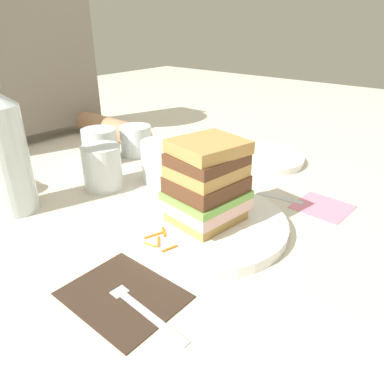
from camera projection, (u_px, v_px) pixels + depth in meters
The scene contains 28 objects.
ground_plane at pixel (213, 224), 0.60m from camera, with size 3.00×3.00×0.00m, color beige.
main_plate at pixel (206, 224), 0.58m from camera, with size 0.26×0.26×0.02m, color white.
sandwich at pixel (207, 183), 0.55m from camera, with size 0.12×0.11×0.13m.
carrot_shred_0 at pixel (164, 232), 0.54m from camera, with size 0.00×0.00×0.02m, color orange.
carrot_shred_1 at pixel (158, 242), 0.52m from camera, with size 0.00×0.00×0.03m, color orange.
carrot_shred_2 at pixel (154, 235), 0.54m from camera, with size 0.00×0.00×0.03m, color orange.
carrot_shred_3 at pixel (150, 245), 0.51m from camera, with size 0.00×0.00×0.02m, color orange.
carrot_shred_4 at pixel (170, 248), 0.51m from camera, with size 0.00×0.00×0.03m, color orange.
carrot_shred_5 at pixel (231, 197), 0.65m from camera, with size 0.00×0.00×0.03m, color orange.
carrot_shred_6 at pixel (239, 206), 0.62m from camera, with size 0.00×0.00×0.03m, color orange.
carrot_shred_7 at pixel (237, 203), 0.63m from camera, with size 0.00×0.00×0.02m, color orange.
carrot_shred_8 at pixel (241, 196), 0.65m from camera, with size 0.00×0.00×0.02m, color orange.
carrot_shred_9 at pixel (242, 197), 0.65m from camera, with size 0.00×0.00×0.03m, color orange.
carrot_shred_10 at pixel (240, 199), 0.64m from camera, with size 0.00×0.00×0.02m, color orange.
carrot_shred_11 at pixel (244, 200), 0.64m from camera, with size 0.00×0.00×0.03m, color orange.
carrot_shred_12 at pixel (247, 205), 0.62m from camera, with size 0.00×0.00×0.02m, color orange.
carrot_shred_13 at pixel (243, 207), 0.62m from camera, with size 0.00×0.00×0.02m, color orange.
napkin_dark at pixel (123, 295), 0.45m from camera, with size 0.11×0.14×0.00m, color #38281E.
fork at pixel (134, 302), 0.43m from camera, with size 0.03×0.17×0.00m.
knife at pixel (255, 191), 0.71m from camera, with size 0.04×0.20×0.00m.
juice_glass at pixel (160, 163), 0.75m from camera, with size 0.08×0.08×0.08m.
water_bottle at pixel (3, 150), 0.60m from camera, with size 0.08×0.08×0.25m.
empty_tumbler_0 at pixel (100, 146), 0.84m from camera, with size 0.08×0.08×0.08m, color silver.
empty_tumbler_1 at pixel (136, 140), 0.89m from camera, with size 0.08×0.08×0.07m, color silver.
empty_tumbler_2 at pixel (102, 167), 0.71m from camera, with size 0.08×0.08×0.09m, color silver.
side_plate at pixel (262, 158), 0.86m from camera, with size 0.19×0.19×0.02m, color white.
napkin_pink at pixel (323, 207), 0.65m from camera, with size 0.09×0.09×0.00m, color pink.
diner_across at pixel (2, 51), 0.88m from camera, with size 0.48×0.42×0.53m.
Camera 1 is at (-0.42, -0.30, 0.31)m, focal length 33.83 mm.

